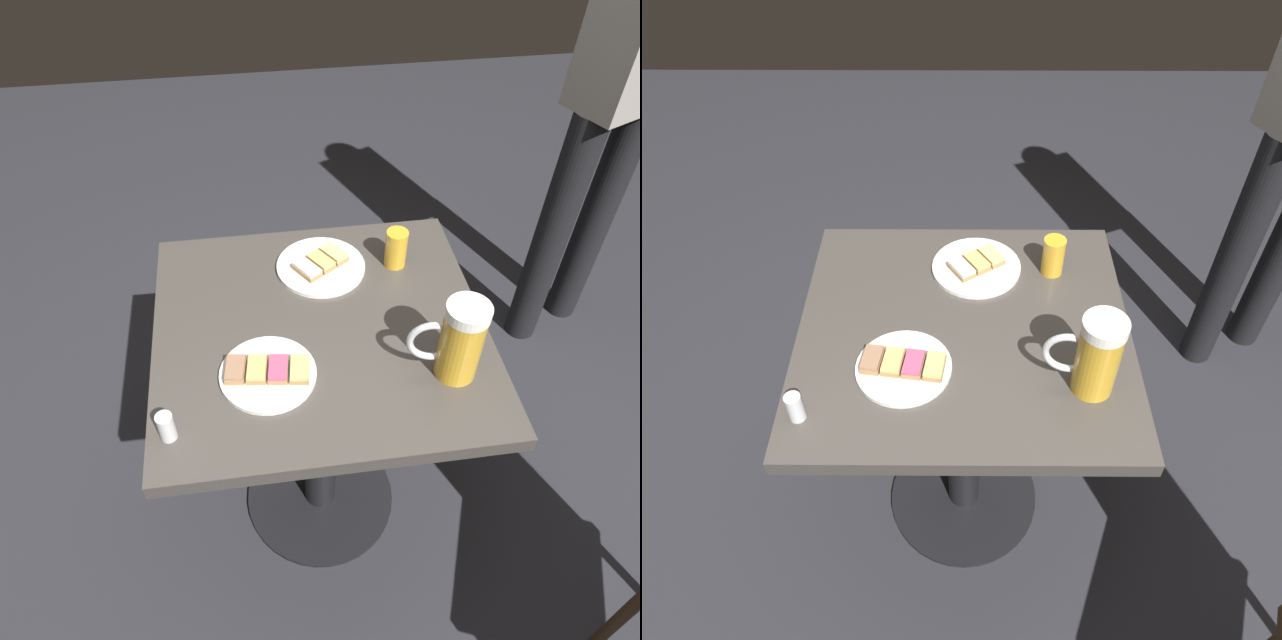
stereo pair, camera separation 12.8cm
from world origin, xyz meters
TOP-DOWN VIEW (x-y plane):
  - ground_plane at (0.00, 0.00)m, footprint 6.00×6.00m
  - cafe_table at (0.00, 0.00)m, footprint 0.68×0.71m
  - plate_near at (0.19, -0.03)m, footprint 0.21×0.21m
  - plate_far at (-0.12, 0.12)m, footprint 0.20×0.20m
  - beer_mug at (-0.16, -0.24)m, footprint 0.09×0.15m
  - beer_glass_small at (0.18, -0.20)m, footprint 0.05×0.05m
  - salt_shaker at (-0.24, 0.31)m, footprint 0.03×0.03m
  - patron_standing at (0.63, -0.96)m, footprint 0.29×0.37m

SIDE VIEW (x-z plane):
  - ground_plane at x=0.00m, z-range 0.00..0.00m
  - cafe_table at x=0.00m, z-range 0.20..0.96m
  - plate_near at x=0.19m, z-range 0.76..0.79m
  - plate_far at x=-0.12m, z-range 0.76..0.79m
  - salt_shaker at x=-0.24m, z-range 0.77..0.83m
  - beer_glass_small at x=0.18m, z-range 0.77..0.86m
  - beer_mug at x=-0.16m, z-range 0.77..0.95m
  - patron_standing at x=0.63m, z-range 0.13..1.76m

